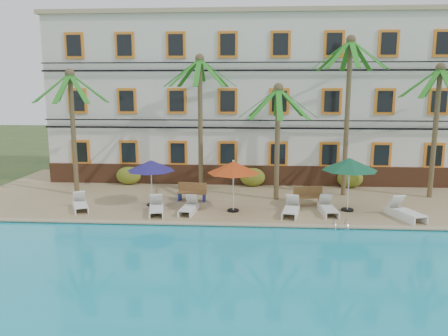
# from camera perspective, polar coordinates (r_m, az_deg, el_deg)

# --- Properties ---
(ground) EXTENTS (100.00, 100.00, 0.00)m
(ground) POSITION_cam_1_polar(r_m,az_deg,el_deg) (19.74, 3.68, -7.36)
(ground) COLOR #384C23
(ground) RESTS_ON ground
(pool_deck) EXTENTS (30.00, 12.00, 0.25)m
(pool_deck) POSITION_cam_1_polar(r_m,az_deg,el_deg) (24.51, 3.71, -3.50)
(pool_deck) COLOR tan
(pool_deck) RESTS_ON ground
(swimming_pool) EXTENTS (26.00, 12.00, 0.20)m
(swimming_pool) POSITION_cam_1_polar(r_m,az_deg,el_deg) (13.20, 3.61, -16.29)
(swimming_pool) COLOR #1AA8C6
(swimming_pool) RESTS_ON ground
(pool_coping) EXTENTS (30.00, 0.35, 0.06)m
(pool_coping) POSITION_cam_1_polar(r_m,az_deg,el_deg) (18.79, 3.68, -7.39)
(pool_coping) COLOR tan
(pool_coping) RESTS_ON pool_deck
(hotel_building) EXTENTS (25.40, 6.44, 10.22)m
(hotel_building) POSITION_cam_1_polar(r_m,az_deg,el_deg) (28.78, 3.85, 9.13)
(hotel_building) COLOR silver
(hotel_building) RESTS_ON pool_deck
(palm_a) EXTENTS (4.01, 4.01, 6.77)m
(palm_a) POSITION_cam_1_polar(r_m,az_deg,el_deg) (24.76, -19.21, 6.66)
(palm_a) COLOR brown
(palm_a) RESTS_ON pool_deck
(palm_b) EXTENTS (4.01, 4.01, 7.59)m
(palm_b) POSITION_cam_1_polar(r_m,az_deg,el_deg) (24.40, -3.13, 8.32)
(palm_b) COLOR brown
(palm_b) RESTS_ON pool_deck
(palm_c) EXTENTS (4.01, 4.01, 6.02)m
(palm_c) POSITION_cam_1_polar(r_m,az_deg,el_deg) (22.52, 7.03, 5.68)
(palm_c) COLOR brown
(palm_c) RESTS_ON pool_deck
(palm_d) EXTENTS (4.01, 4.01, 8.46)m
(palm_d) POSITION_cam_1_polar(r_m,az_deg,el_deg) (24.12, 15.91, 9.10)
(palm_d) COLOR brown
(palm_d) RESTS_ON pool_deck
(palm_e) EXTENTS (4.01, 4.01, 7.03)m
(palm_e) POSITION_cam_1_polar(r_m,az_deg,el_deg) (25.30, 26.04, 6.61)
(palm_e) COLOR brown
(palm_e) RESTS_ON pool_deck
(shrub_left) EXTENTS (1.50, 0.90, 1.10)m
(shrub_left) POSITION_cam_1_polar(r_m,az_deg,el_deg) (26.97, -12.34, -0.96)
(shrub_left) COLOR #235D1A
(shrub_left) RESTS_ON pool_deck
(shrub_mid) EXTENTS (1.50, 0.90, 1.10)m
(shrub_mid) POSITION_cam_1_polar(r_m,az_deg,el_deg) (25.92, 3.76, -1.20)
(shrub_mid) COLOR #235D1A
(shrub_mid) RESTS_ON pool_deck
(shrub_right) EXTENTS (1.50, 0.90, 1.10)m
(shrub_right) POSITION_cam_1_polar(r_m,az_deg,el_deg) (26.55, 16.14, -1.32)
(shrub_right) COLOR #235D1A
(shrub_right) RESTS_ON pool_deck
(umbrella_blue) EXTENTS (2.35, 2.35, 2.36)m
(umbrella_blue) POSITION_cam_1_polar(r_m,az_deg,el_deg) (21.69, -9.51, 0.29)
(umbrella_blue) COLOR black
(umbrella_blue) RESTS_ON pool_deck
(umbrella_red) EXTENTS (2.47, 2.47, 2.47)m
(umbrella_red) POSITION_cam_1_polar(r_m,az_deg,el_deg) (20.35, 1.24, 0.06)
(umbrella_red) COLOR black
(umbrella_red) RESTS_ON pool_deck
(umbrella_green) EXTENTS (2.62, 2.62, 2.61)m
(umbrella_green) POSITION_cam_1_polar(r_m,az_deg,el_deg) (21.26, 16.09, 0.44)
(umbrella_green) COLOR black
(umbrella_green) RESTS_ON pool_deck
(lounger_a) EXTENTS (1.33, 1.85, 0.83)m
(lounger_a) POSITION_cam_1_polar(r_m,az_deg,el_deg) (22.10, -18.26, -4.53)
(lounger_a) COLOR white
(lounger_a) RESTS_ON pool_deck
(lounger_b) EXTENTS (0.99, 1.88, 0.84)m
(lounger_b) POSITION_cam_1_polar(r_m,az_deg,el_deg) (20.57, -8.84, -5.20)
(lounger_b) COLOR white
(lounger_b) RESTS_ON pool_deck
(lounger_c) EXTENTS (0.80, 1.75, 0.80)m
(lounger_c) POSITION_cam_1_polar(r_m,az_deg,el_deg) (20.57, -4.60, -5.15)
(lounger_c) COLOR white
(lounger_c) RESTS_ON pool_deck
(lounger_d) EXTENTS (1.00, 1.93, 0.87)m
(lounger_d) POSITION_cam_1_polar(r_m,az_deg,el_deg) (20.39, 8.75, -5.32)
(lounger_d) COLOR white
(lounger_d) RESTS_ON pool_deck
(lounger_e) EXTENTS (0.77, 1.83, 0.85)m
(lounger_e) POSITION_cam_1_polar(r_m,az_deg,el_deg) (20.92, 13.42, -5.10)
(lounger_e) COLOR white
(lounger_e) RESTS_ON pool_deck
(lounger_f) EXTENTS (1.37, 2.16, 0.96)m
(lounger_f) POSITION_cam_1_polar(r_m,az_deg,el_deg) (21.24, 22.56, -5.29)
(lounger_f) COLOR white
(lounger_f) RESTS_ON pool_deck
(bench_left) EXTENTS (1.55, 0.65, 0.93)m
(bench_left) POSITION_cam_1_polar(r_m,az_deg,el_deg) (22.70, -4.16, -3.10)
(bench_left) COLOR olive
(bench_left) RESTS_ON pool_deck
(bench_right) EXTENTS (1.57, 0.80, 0.93)m
(bench_right) POSITION_cam_1_polar(r_m,az_deg,el_deg) (22.17, 10.88, -3.60)
(bench_right) COLOR olive
(bench_right) RESTS_ON pool_deck
(pool_ladder) EXTENTS (0.54, 0.74, 0.74)m
(pool_ladder) POSITION_cam_1_polar(r_m,az_deg,el_deg) (19.07, 14.93, -7.56)
(pool_ladder) COLOR silver
(pool_ladder) RESTS_ON ground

